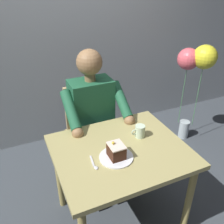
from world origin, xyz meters
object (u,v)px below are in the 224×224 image
Objects in this scene: seated_person at (95,121)px; balloon_display at (196,67)px; dining_table at (120,159)px; cake_slice at (116,151)px; dessert_spoon at (94,165)px; chair at (89,128)px; coffee_cup at (140,131)px.

seated_person is 1.10× the size of balloon_display.
dining_table is at bearing 90.00° from seated_person.
cake_slice is at bearing 47.10° from dining_table.
seated_person is 0.64m from dessert_spoon.
seated_person is at bearing 90.00° from chair.
balloon_display is at bearing -151.83° from dessert_spoon.
seated_person is 8.90× the size of dessert_spoon.
balloon_display reaches higher than chair.
cake_slice is at bearing 83.52° from seated_person.
seated_person is 0.60m from cake_slice.
seated_person is 0.49m from coffee_cup.
seated_person is at bearing 8.28° from balloon_display.
coffee_cup is at bearing 107.92° from chair.
chair reaches higher than coffee_cup.
coffee_cup is (-0.26, -0.15, -0.01)m from cake_slice.
chair is at bearing -95.03° from cake_slice.
coffee_cup reaches higher than dessert_spoon.
cake_slice is at bearing 30.78° from balloon_display.
coffee_cup is 0.76× the size of dessert_spoon.
dining_table is at bearing -132.90° from cake_slice.
dining_table is 6.38× the size of dessert_spoon.
chair is at bearing -90.00° from seated_person.
seated_person is (0.00, -0.51, 0.04)m from dining_table.
chair is (0.00, -0.68, -0.14)m from dining_table.
cake_slice is (0.07, 0.07, 0.15)m from dining_table.
cake_slice is at bearing 29.56° from coffee_cup.
cake_slice is at bearing -176.96° from dessert_spoon.
coffee_cup is 0.45m from dessert_spoon.
chair is 0.83m from dessert_spoon.
dining_table is at bearing 29.65° from balloon_display.
coffee_cup is 0.09× the size of balloon_display.
cake_slice is (0.07, 0.75, 0.29)m from chair.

